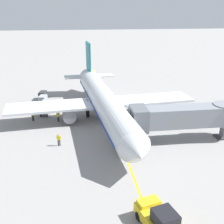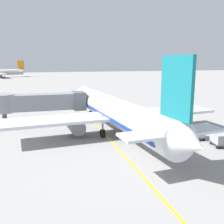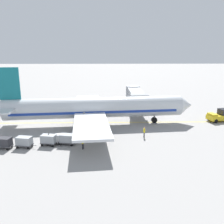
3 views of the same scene
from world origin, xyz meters
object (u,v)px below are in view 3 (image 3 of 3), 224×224
object	(u,v)px
baggage_cart_second_in_train	(49,139)
pushback_tractor	(220,116)
ground_crew_marshaller	(91,133)
baggage_cart_front	(67,138)
jet_bridge	(136,96)
parked_airliner	(93,108)
baggage_cart_tail_end	(4,142)
ground_crew_loader	(83,143)
baggage_tug_lead	(54,139)
ground_crew_wing_walker	(144,132)
baggage_cart_third_in_train	(24,141)

from	to	relation	value
baggage_cart_second_in_train	pushback_tractor	bearing A→B (deg)	110.89
ground_crew_marshaller	baggage_cart_front	bearing A→B (deg)	-54.74
jet_bridge	baggage_cart_front	size ratio (longest dim) A/B	4.91
parked_airliner	baggage_cart_second_in_train	bearing A→B (deg)	-31.90
baggage_cart_tail_end	ground_crew_loader	world-z (taller)	ground_crew_loader
baggage_cart_second_in_train	baggage_tug_lead	bearing A→B (deg)	129.23
baggage_cart_tail_end	ground_crew_wing_walker	size ratio (longest dim) A/B	1.76
parked_airliner	baggage_cart_second_in_train	xyz separation A→B (m)	(9.69, -6.03, -2.24)
jet_bridge	ground_crew_marshaller	size ratio (longest dim) A/B	8.65
ground_crew_wing_walker	ground_crew_marshaller	distance (m)	8.41
baggage_cart_tail_end	ground_crew_wing_walker	bearing A→B (deg)	101.08
jet_bridge	ground_crew_marshaller	bearing A→B (deg)	-27.49
parked_airliner	pushback_tractor	world-z (taller)	parked_airliner
jet_bridge	pushback_tractor	xyz separation A→B (m)	(8.05, 15.50, -2.36)
jet_bridge	ground_crew_marshaller	distance (m)	19.49
ground_crew_loader	baggage_tug_lead	bearing A→B (deg)	-115.78
baggage_cart_front	baggage_cart_tail_end	xyz separation A→B (m)	(1.19, -8.69, 0.00)
baggage_cart_front	ground_crew_loader	xyz separation A→B (m)	(1.70, 2.43, 0.00)
baggage_cart_front	ground_crew_marshaller	distance (m)	4.04
jet_bridge	ground_crew_marshaller	xyz separation A→B (m)	(17.14, -8.92, -2.50)
ground_crew_marshaller	baggage_cart_tail_end	bearing A→B (deg)	-73.62
baggage_cart_second_in_train	baggage_cart_third_in_train	xyz separation A→B (m)	(0.75, -3.27, 0.00)
ground_crew_wing_walker	ground_crew_loader	size ratio (longest dim) A/B	1.00
jet_bridge	pushback_tractor	distance (m)	17.63
ground_crew_wing_walker	baggage_cart_second_in_train	bearing A→B (deg)	-78.30
baggage_cart_second_in_train	ground_crew_loader	world-z (taller)	ground_crew_loader
baggage_cart_second_in_train	ground_crew_wing_walker	distance (m)	14.65
baggage_cart_front	baggage_cart_tail_end	world-z (taller)	same
baggage_cart_third_in_train	ground_crew_marshaller	distance (m)	9.77
baggage_cart_front	baggage_cart_third_in_train	distance (m)	5.98
pushback_tractor	parked_airliner	bearing A→B (deg)	-85.54
ground_crew_loader	ground_crew_marshaller	xyz separation A→B (m)	(-4.03, 0.87, 0.00)
jet_bridge	ground_crew_marshaller	world-z (taller)	jet_bridge
baggage_cart_second_in_train	baggage_cart_third_in_train	world-z (taller)	same
ground_crew_marshaller	jet_bridge	bearing A→B (deg)	152.51
baggage_cart_tail_end	ground_crew_marshaller	size ratio (longest dim) A/B	1.76
jet_bridge	baggage_tug_lead	bearing A→B (deg)	-36.60
jet_bridge	baggage_cart_third_in_train	distance (m)	27.41
baggage_cart_third_in_train	ground_crew_marshaller	bearing A→B (deg)	109.46
pushback_tractor	ground_crew_wing_walker	world-z (taller)	pushback_tractor
baggage_cart_third_in_train	baggage_cart_tail_end	distance (m)	2.79
baggage_cart_second_in_train	baggage_cart_tail_end	world-z (taller)	same
baggage_tug_lead	baggage_cart_second_in_train	distance (m)	0.95
baggage_cart_third_in_train	ground_crew_marshaller	xyz separation A→B (m)	(-3.26, 9.21, 0.00)
pushback_tractor	baggage_tug_lead	bearing A→B (deg)	-69.63
parked_airliner	ground_crew_marshaller	size ratio (longest dim) A/B	22.10
ground_crew_marshaller	pushback_tractor	bearing A→B (deg)	110.42
parked_airliner	baggage_cart_front	xyz separation A→B (m)	(9.52, -3.39, -2.24)
baggage_tug_lead	baggage_cart_third_in_train	bearing A→B (deg)	-71.46
jet_bridge	pushback_tractor	bearing A→B (deg)	62.56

